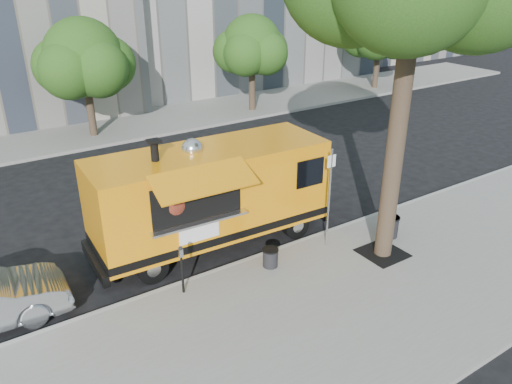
# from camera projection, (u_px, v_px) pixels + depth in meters

# --- Properties ---
(ground) EXTENTS (120.00, 120.00, 0.00)m
(ground) POSITION_uv_depth(u_px,v_px,m) (254.00, 242.00, 15.22)
(ground) COLOR black
(ground) RESTS_ON ground
(sidewalk) EXTENTS (60.00, 6.00, 0.15)m
(sidewalk) POSITION_uv_depth(u_px,v_px,m) (343.00, 308.00, 12.15)
(sidewalk) COLOR gray
(sidewalk) RESTS_ON ground
(curb) EXTENTS (60.00, 0.14, 0.16)m
(curb) POSITION_uv_depth(u_px,v_px,m) (271.00, 253.00, 14.48)
(curb) COLOR #999993
(curb) RESTS_ON ground
(far_sidewalk) EXTENTS (60.00, 5.00, 0.15)m
(far_sidewalk) POSITION_uv_depth(u_px,v_px,m) (109.00, 129.00, 25.44)
(far_sidewalk) COLOR gray
(far_sidewalk) RESTS_ON ground
(tree_well) EXTENTS (1.20, 1.20, 0.02)m
(tree_well) POSITION_uv_depth(u_px,v_px,m) (382.00, 253.00, 14.33)
(tree_well) COLOR black
(tree_well) RESTS_ON sidewalk
(far_tree_b) EXTENTS (3.60, 3.60, 5.50)m
(far_tree_b) POSITION_uv_depth(u_px,v_px,m) (83.00, 58.00, 22.77)
(far_tree_b) COLOR #33261C
(far_tree_b) RESTS_ON far_sidewalk
(far_tree_c) EXTENTS (3.24, 3.24, 5.21)m
(far_tree_c) POSITION_uv_depth(u_px,v_px,m) (252.00, 45.00, 27.09)
(far_tree_c) COLOR #33261C
(far_tree_c) RESTS_ON far_sidewalk
(far_tree_d) EXTENTS (3.78, 3.78, 5.64)m
(far_tree_d) POSITION_uv_depth(u_px,v_px,m) (380.00, 29.00, 32.18)
(far_tree_d) COLOR #33261C
(far_tree_d) RESTS_ON far_sidewalk
(sign_post) EXTENTS (0.28, 0.06, 3.00)m
(sign_post) POSITION_uv_depth(u_px,v_px,m) (329.00, 193.00, 14.05)
(sign_post) COLOR silver
(sign_post) RESTS_ON sidewalk
(parking_meter) EXTENTS (0.11, 0.11, 1.33)m
(parking_meter) POSITION_uv_depth(u_px,v_px,m) (182.00, 264.00, 12.28)
(parking_meter) COLOR black
(parking_meter) RESTS_ON sidewalk
(food_truck) EXTENTS (7.25, 3.45, 3.54)m
(food_truck) POSITION_uv_depth(u_px,v_px,m) (210.00, 194.00, 14.40)
(food_truck) COLOR orange
(food_truck) RESTS_ON ground
(trash_bin_left) EXTENTS (0.45, 0.45, 0.54)m
(trash_bin_left) POSITION_uv_depth(u_px,v_px,m) (270.00, 257.00, 13.60)
(trash_bin_left) COLOR black
(trash_bin_left) RESTS_ON sidewalk
(trash_bin_right) EXTENTS (0.55, 0.55, 0.66)m
(trash_bin_right) POSITION_uv_depth(u_px,v_px,m) (390.00, 226.00, 15.09)
(trash_bin_right) COLOR black
(trash_bin_right) RESTS_ON sidewalk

